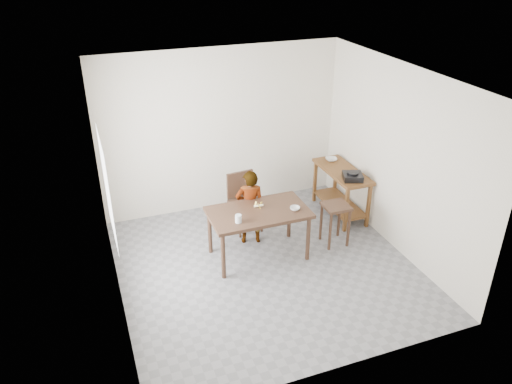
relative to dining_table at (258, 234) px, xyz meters
name	(u,v)px	position (x,y,z in m)	size (l,w,h in m)	color
floor	(266,268)	(0.00, -0.30, -0.40)	(4.00, 4.00, 0.04)	slate
ceiling	(268,76)	(0.00, -0.30, 2.35)	(4.00, 4.00, 0.04)	white
wall_back	(221,130)	(0.00, 1.72, 0.98)	(4.00, 0.04, 2.70)	silver
wall_front	(344,268)	(0.00, -2.32, 0.98)	(4.00, 0.04, 2.70)	silver
wall_left	(106,208)	(-2.02, -0.30, 0.98)	(0.04, 4.00, 2.70)	silver
wall_right	(399,159)	(2.02, -0.30, 0.98)	(0.04, 4.00, 2.70)	silver
window_pane	(107,189)	(-1.97, -0.10, 1.12)	(0.02, 1.10, 1.30)	silver
dining_table	(258,234)	(0.00, 0.00, 0.00)	(1.40, 0.80, 0.75)	#3E281B
prep_counter	(341,192)	(1.72, 0.70, 0.03)	(0.50, 1.20, 0.80)	brown
child	(250,207)	(0.02, 0.41, 0.22)	(0.43, 0.28, 1.18)	white
dining_chair	(246,203)	(0.08, 0.78, 0.08)	(0.44, 0.44, 0.92)	#3E281B
stool	(335,224)	(1.20, -0.07, -0.05)	(0.37, 0.37, 0.65)	#3E281B
glass_tumbler	(238,219)	(-0.36, -0.19, 0.43)	(0.09, 0.09, 0.11)	silver
small_bowl	(295,208)	(0.49, -0.15, 0.40)	(0.14, 0.14, 0.04)	silver
banana	(259,205)	(0.04, 0.10, 0.40)	(0.15, 0.11, 0.05)	#F6E259
serving_bowl	(331,159)	(1.73, 1.10, 0.45)	(0.19, 0.19, 0.05)	silver
gas_burner	(353,177)	(1.69, 0.34, 0.47)	(0.29, 0.29, 0.10)	black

